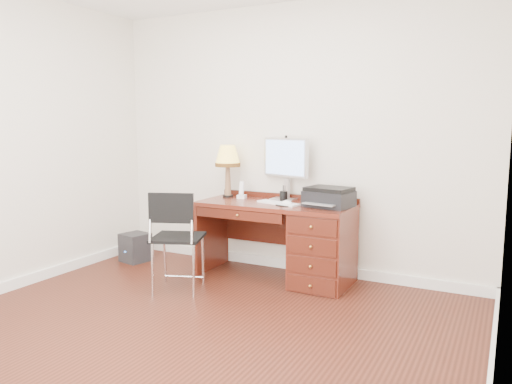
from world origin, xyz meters
The scene contains 12 objects.
ground centered at (0.00, 0.00, 0.00)m, with size 4.00×4.00×0.00m, color #35140C.
room_shell centered at (0.00, 0.63, 0.05)m, with size 4.00×4.00×4.00m.
desk centered at (0.32, 1.40, 0.41)m, with size 1.50×0.67×0.75m.
monitor centered at (0.00, 1.63, 1.14)m, with size 0.53×0.25×0.62m.
keyboard centered at (0.06, 1.35, 0.76)m, with size 0.45×0.13×0.02m, color white.
mouse_pad centered at (0.15, 1.33, 0.76)m, with size 0.22×0.22×0.04m.
printer centered at (0.53, 1.42, 0.84)m, with size 0.46×0.38×0.18m.
leg_lamp centered at (-0.61, 1.53, 1.15)m, with size 0.26×0.26×0.54m.
phone centered at (-0.43, 1.50, 0.80)m, with size 0.10×0.10×0.18m.
pen_cup centered at (0.02, 1.54, 0.80)m, with size 0.08×0.08×0.10m, color black.
chair centered at (-0.63, 0.60, 0.56)m, with size 0.56×0.57×0.93m.
equipment_box centered at (-1.63, 1.23, 0.16)m, with size 0.27×0.27×0.31m, color black.
Camera 1 is at (2.02, -2.93, 1.51)m, focal length 35.00 mm.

